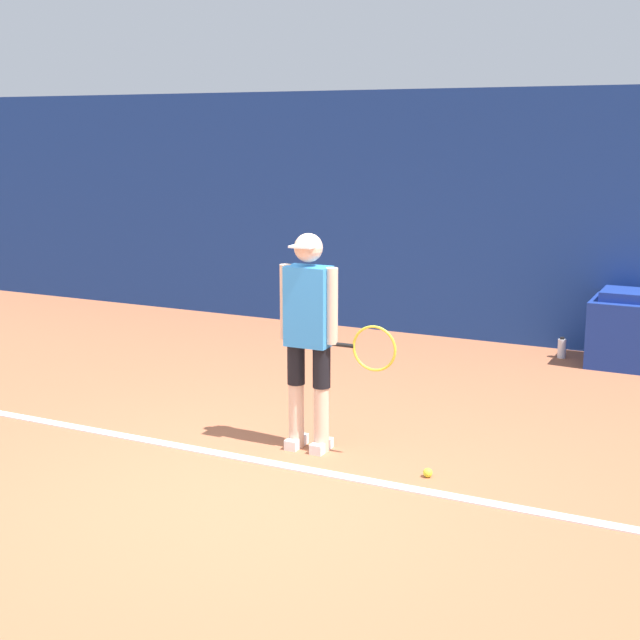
# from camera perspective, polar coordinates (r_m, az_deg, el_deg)

# --- Properties ---
(ground_plane) EXTENTS (24.00, 24.00, 0.00)m
(ground_plane) POSITION_cam_1_polar(r_m,az_deg,el_deg) (6.36, -4.29, -10.78)
(ground_plane) COLOR #B76642
(back_wall) EXTENTS (24.00, 0.10, 2.93)m
(back_wall) POSITION_cam_1_polar(r_m,az_deg,el_deg) (10.64, 9.65, 6.54)
(back_wall) COLOR navy
(back_wall) RESTS_ON ground_plane
(court_baseline) EXTENTS (21.60, 0.10, 0.01)m
(court_baseline) POSITION_cam_1_polar(r_m,az_deg,el_deg) (6.74, -2.21, -9.32)
(court_baseline) COLOR white
(court_baseline) RESTS_ON ground_plane
(tennis_player) EXTENTS (0.96, 0.28, 1.71)m
(tennis_player) POSITION_cam_1_polar(r_m,az_deg,el_deg) (6.82, -0.63, -0.74)
(tennis_player) COLOR beige
(tennis_player) RESTS_ON ground_plane
(tennis_ball) EXTENTS (0.07, 0.07, 0.07)m
(tennis_ball) POSITION_cam_1_polar(r_m,az_deg,el_deg) (6.59, 6.91, -9.68)
(tennis_ball) COLOR #D1E533
(tennis_ball) RESTS_ON ground_plane
(covered_chair) EXTENTS (0.62, 0.74, 0.81)m
(covered_chair) POSITION_cam_1_polar(r_m,az_deg,el_deg) (9.98, 18.69, -0.59)
(covered_chair) COLOR navy
(covered_chair) RESTS_ON ground_plane
(water_bottle) EXTENTS (0.09, 0.09, 0.23)m
(water_bottle) POSITION_cam_1_polar(r_m,az_deg,el_deg) (10.15, 15.21, -1.75)
(water_bottle) COLOR white
(water_bottle) RESTS_ON ground_plane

